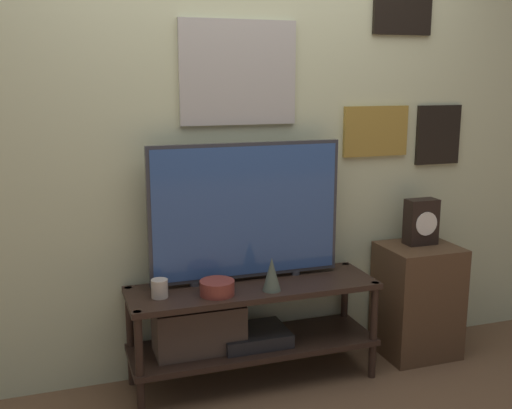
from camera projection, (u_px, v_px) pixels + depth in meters
ground_plane at (269, 403)px, 3.00m from camera, size 12.00×12.00×0.00m
wall_back at (239, 124)px, 3.18m from camera, size 6.40×0.08×2.70m
media_console at (234, 324)px, 3.12m from camera, size 1.30×0.40×0.54m
television at (246, 211)px, 3.11m from camera, size 1.03×0.05×0.73m
vase_wide_bowl at (217, 288)px, 2.97m from camera, size 0.17×0.17×0.07m
vase_slim_bronze at (272, 274)px, 3.02m from camera, size 0.09×0.09×0.17m
candle_jar at (160, 288)px, 2.93m from camera, size 0.08×0.08×0.09m
side_table at (417, 300)px, 3.49m from camera, size 0.42×0.37×0.65m
mantel_clock at (421, 222)px, 3.44m from camera, size 0.18×0.11×0.26m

